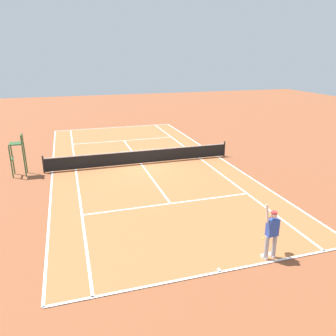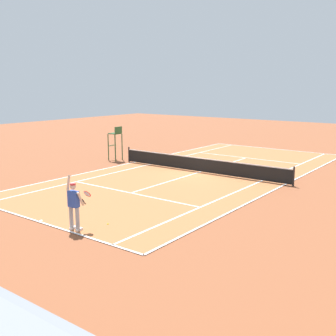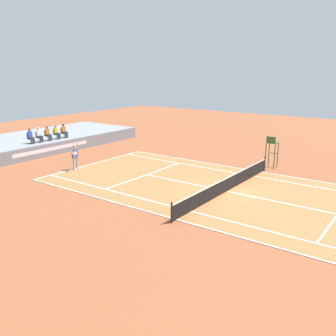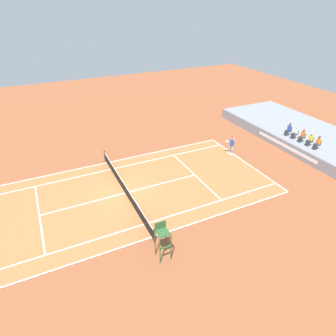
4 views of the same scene
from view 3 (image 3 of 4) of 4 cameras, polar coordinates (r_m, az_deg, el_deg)
The scene contains 13 objects.
ground_plane at distance 23.28m, azimuth 9.05°, elevation -3.60°, with size 80.00×80.00×0.00m, color brown.
court at distance 23.28m, azimuth 9.05°, elevation -3.57°, with size 11.08×23.88×0.03m.
net at distance 23.12m, azimuth 9.10°, elevation -2.37°, with size 11.98×0.10×1.07m.
barrier_wall at distance 34.03m, azimuth -17.37°, elevation 2.77°, with size 22.02×0.25×1.10m.
bleacher_platform at distance 37.28m, azimuth -21.12°, elevation 3.46°, with size 22.02×7.80×1.10m, color gray.
spectator_seated_0 at distance 34.09m, azimuth -20.29°, elevation 4.54°, with size 0.44×0.60×1.27m.
spectator_seated_1 at distance 34.57m, azimuth -19.11°, elevation 4.78°, with size 0.44×0.60×1.27m.
spectator_seated_2 at distance 35.09m, azimuth -17.90°, elevation 5.02°, with size 0.44×0.60×1.27m.
spectator_seated_3 at distance 35.65m, azimuth -16.68°, elevation 5.26°, with size 0.44×0.60×1.27m.
spectator_seated_4 at distance 36.17m, azimuth -15.61°, elevation 5.47°, with size 0.44×0.60×1.27m.
tennis_player at distance 28.62m, azimuth -14.04°, elevation 1.70°, with size 0.76×0.66×2.08m.
tennis_ball at distance 27.66m, azimuth -13.14°, elevation -0.75°, with size 0.07×0.07×0.07m, color #D1E533.
umpire_chair at distance 29.30m, azimuth 15.61°, elevation 3.03°, with size 0.77×0.77×2.44m.
Camera 3 is at (-19.80, -9.80, 7.33)m, focal length 39.81 mm.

